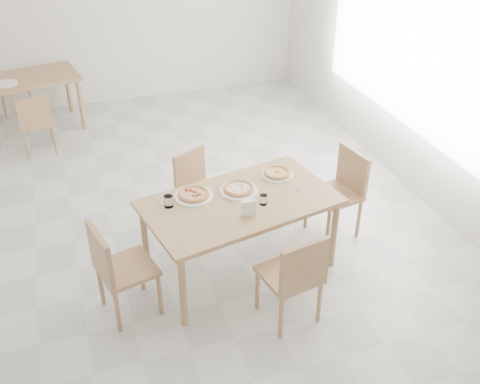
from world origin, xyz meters
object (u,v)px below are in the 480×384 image
object	(u,v)px
pizza_mushroom	(239,188)
plate_empty	(6,84)
chair_back_s	(36,120)
plate_margherita	(277,175)
pizza_margherita	(277,173)
second_table	(23,84)
napkin_holder	(248,208)
chair_north	(197,184)
chair_back_n	(15,77)
pizza_pepperoni	(194,194)
chair_south	(295,274)
chair_west	(117,266)
plate_mushroom	(239,191)
chair_east	(342,187)
tumbler_a	(263,200)
main_table	(240,207)
tumbler_b	(169,201)
plate_pepperoni	(194,196)

from	to	relation	value
pizza_mushroom	plate_empty	distance (m)	3.97
chair_back_s	plate_margherita	bearing A→B (deg)	124.56
pizza_margherita	second_table	distance (m)	4.12
napkin_holder	plate_empty	world-z (taller)	napkin_holder
chair_north	pizza_mushroom	size ratio (longest dim) A/B	2.19
second_table	chair_back_n	xyz separation A→B (m)	(-0.14, 0.75, -0.15)
pizza_mushroom	pizza_pepperoni	distance (m)	0.41
chair_back_n	pizza_margherita	bearing A→B (deg)	-56.45
plate_margherita	chair_south	bearing A→B (deg)	-103.81
pizza_pepperoni	chair_back_s	world-z (taller)	pizza_pepperoni
chair_west	plate_mushroom	size ratio (longest dim) A/B	2.57
chair_west	chair_back_s	xyz separation A→B (m)	(-0.56, 3.21, -0.05)
chair_east	plate_empty	world-z (taller)	chair_east
plate_margherita	chair_back_n	xyz separation A→B (m)	(-2.41, 4.18, -0.25)
chair_south	pizza_mushroom	xyz separation A→B (m)	(-0.16, 0.94, 0.28)
chair_south	chair_east	distance (m)	1.42
chair_east	pizza_pepperoni	xyz separation A→B (m)	(-1.52, -0.08, 0.27)
tumbler_a	pizza_pepperoni	bearing A→B (deg)	151.32
pizza_pepperoni	chair_back_n	world-z (taller)	chair_back_n
main_table	chair_back_s	world-z (taller)	chair_back_s
tumbler_b	napkin_holder	distance (m)	0.69
main_table	chair_south	distance (m)	0.84
main_table	plate_mushroom	bearing A→B (deg)	64.03
pizza_pepperoni	chair_back_s	size ratio (longest dim) A/B	0.45
chair_south	pizza_pepperoni	world-z (taller)	chair_south
tumbler_a	plate_empty	world-z (taller)	tumbler_a
plate_pepperoni	tumbler_b	bearing A→B (deg)	-161.98
main_table	chair_south	world-z (taller)	chair_south
plate_margherita	pizza_mushroom	xyz separation A→B (m)	(-0.43, -0.15, 0.02)
plate_pepperoni	tumbler_b	distance (m)	0.26
plate_pepperoni	pizza_margherita	bearing A→B (deg)	8.04
plate_margherita	chair_back_s	xyz separation A→B (m)	(-2.16, 2.66, -0.30)
chair_east	napkin_holder	world-z (taller)	napkin_holder
chair_back_n	plate_empty	bearing A→B (deg)	-89.73
plate_mushroom	chair_back_n	size ratio (longest dim) A/B	0.39
chair_north	pizza_mushroom	xyz separation A→B (m)	(0.21, -0.71, 0.32)
chair_north	napkin_holder	world-z (taller)	napkin_holder
main_table	pizza_margherita	bearing A→B (deg)	20.90
plate_margherita	plate_pepperoni	xyz separation A→B (m)	(-0.83, -0.12, 0.00)
pizza_margherita	chair_back_s	world-z (taller)	pizza_margherita
tumbler_b	plate_empty	bearing A→B (deg)	111.86
main_table	tumbler_b	bearing A→B (deg)	158.66
tumbler_b	chair_west	bearing A→B (deg)	-145.75
chair_west	napkin_holder	distance (m)	1.17
pizza_mushroom	pizza_margherita	bearing A→B (deg)	19.58
chair_west	tumbler_a	distance (m)	1.34
plate_pepperoni	second_table	distance (m)	3.83
plate_mushroom	pizza_margherita	bearing A→B (deg)	19.58
pizza_pepperoni	chair_back_s	xyz separation A→B (m)	(-1.33, 2.77, -0.32)
plate_margherita	pizza_pepperoni	xyz separation A→B (m)	(-0.83, -0.12, 0.02)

